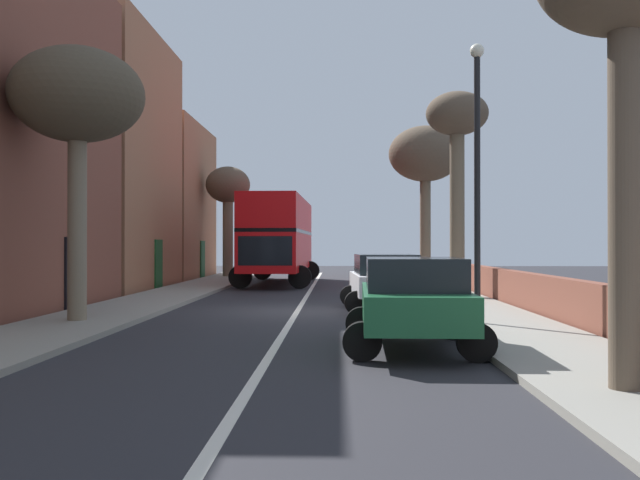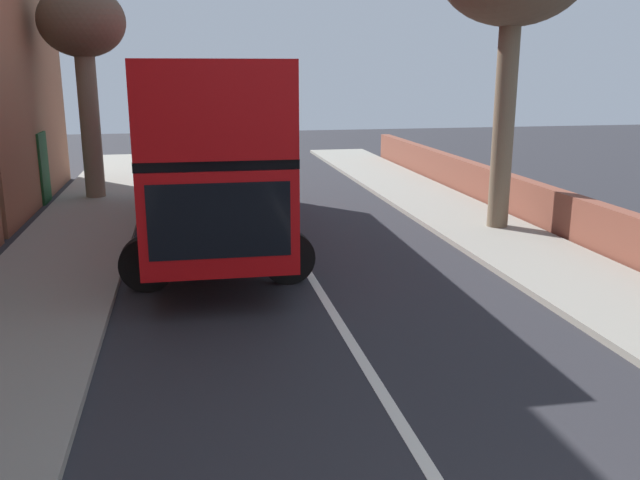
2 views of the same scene
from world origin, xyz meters
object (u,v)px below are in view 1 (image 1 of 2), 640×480
at_px(street_tree_right_1, 457,131).
at_px(street_tree_left_4, 228,190).
at_px(lamppost_right, 477,160).
at_px(street_tree_right_5, 425,157).
at_px(double_decker_bus, 279,235).
at_px(street_tree_left_0, 77,100).
at_px(parked_car_white_right_0, 385,278).
at_px(parked_car_green_right_1, 413,297).

bearing_deg(street_tree_right_1, street_tree_left_4, 124.37).
bearing_deg(lamppost_right, street_tree_right_5, 86.83).
height_order(double_decker_bus, lamppost_right, lamppost_right).
xyz_separation_m(double_decker_bus, lamppost_right, (6.00, -17.79, 1.45)).
distance_m(street_tree_left_0, street_tree_right_1, 12.91).
height_order(parked_car_white_right_0, street_tree_right_1, street_tree_right_1).
height_order(double_decker_bus, street_tree_left_4, street_tree_left_4).
distance_m(street_tree_right_5, lamppost_right, 17.33).
bearing_deg(double_decker_bus, street_tree_right_5, -5.19).
height_order(parked_car_white_right_0, street_tree_left_4, street_tree_left_4).
height_order(double_decker_bus, parked_car_white_right_0, double_decker_bus).
bearing_deg(double_decker_bus, street_tree_right_1, -53.94).
bearing_deg(lamppost_right, street_tree_right_1, 83.49).
xyz_separation_m(parked_car_white_right_0, lamppost_right, (1.80, -4.17, 2.89)).
height_order(street_tree_left_4, lamppost_right, lamppost_right).
distance_m(double_decker_bus, street_tree_left_4, 6.97).
bearing_deg(lamppost_right, double_decker_bus, 108.63).
relative_size(double_decker_bus, street_tree_left_4, 1.81).
height_order(street_tree_right_1, street_tree_right_5, street_tree_right_5).
relative_size(double_decker_bus, street_tree_right_1, 1.59).
bearing_deg(street_tree_right_1, parked_car_white_right_0, -123.78).
bearing_deg(street_tree_right_1, double_decker_bus, 126.06).
xyz_separation_m(double_decker_bus, parked_car_green_right_1, (4.20, -21.12, -1.42)).
bearing_deg(parked_car_green_right_1, lamppost_right, 61.54).
xyz_separation_m(street_tree_left_0, street_tree_left_4, (-0.09, 22.94, -0.34)).
bearing_deg(street_tree_left_0, parked_car_green_right_1, -26.41).
bearing_deg(street_tree_left_0, double_decker_bus, 79.37).
bearing_deg(lamppost_right, parked_car_green_right_1, -118.46).
xyz_separation_m(parked_car_green_right_1, street_tree_right_5, (2.75, 20.49, 5.08)).
xyz_separation_m(double_decker_bus, parked_car_white_right_0, (4.20, -13.63, -1.44)).
bearing_deg(street_tree_right_1, lamppost_right, -96.51).
bearing_deg(parked_car_green_right_1, street_tree_left_4, 105.83).
height_order(double_decker_bus, parked_car_green_right_1, double_decker_bus).
distance_m(parked_car_green_right_1, street_tree_left_0, 9.40).
bearing_deg(parked_car_white_right_0, parked_car_green_right_1, -90.04).
bearing_deg(street_tree_right_1, street_tree_right_5, 89.94).
relative_size(parked_car_white_right_0, parked_car_green_right_1, 0.96).
height_order(parked_car_white_right_0, street_tree_left_0, street_tree_left_0).
relative_size(double_decker_bus, parked_car_white_right_0, 2.67).
xyz_separation_m(parked_car_white_right_0, street_tree_left_4, (-7.56, 19.15, 4.03)).
xyz_separation_m(parked_car_green_right_1, lamppost_right, (1.80, 3.32, 2.87)).
height_order(parked_car_green_right_1, lamppost_right, lamppost_right).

